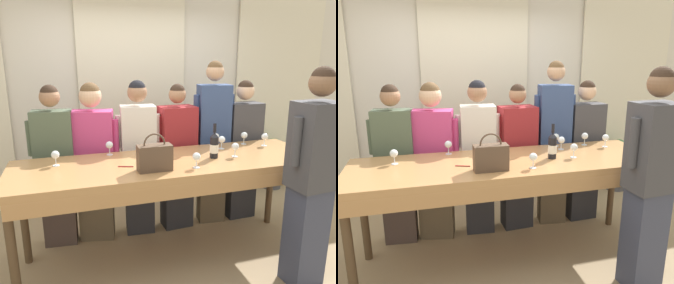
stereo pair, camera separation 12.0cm
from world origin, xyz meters
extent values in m
plane|color=tan|center=(0.00, 0.00, 0.00)|extent=(18.00, 18.00, 0.00)
cube|color=silver|center=(0.00, 1.68, 1.40)|extent=(12.00, 0.06, 2.80)
cube|color=#EFE5C6|center=(0.00, 1.61, 1.34)|extent=(1.39, 0.03, 2.69)
cube|color=#EFE5C6|center=(2.21, 1.61, 1.34)|extent=(1.39, 0.03, 2.69)
cube|color=#B27F4C|center=(0.00, 0.00, 0.96)|extent=(2.76, 0.84, 0.06)
cube|color=#B27F4C|center=(0.00, -0.40, 0.87)|extent=(2.65, 0.03, 0.12)
cylinder|color=#4C3823|center=(-1.30, -0.34, 0.47)|extent=(0.07, 0.07, 0.93)
cylinder|color=#4C3823|center=(1.30, -0.34, 0.47)|extent=(0.07, 0.07, 0.93)
cylinder|color=#4C3823|center=(-1.30, 0.34, 0.47)|extent=(0.07, 0.07, 0.93)
cylinder|color=#4C3823|center=(1.30, 0.34, 0.47)|extent=(0.07, 0.07, 0.93)
cylinder|color=black|center=(0.40, -0.04, 1.09)|extent=(0.08, 0.08, 0.20)
cone|color=black|center=(0.40, -0.04, 1.21)|extent=(0.08, 0.08, 0.04)
cylinder|color=black|center=(0.40, -0.04, 1.27)|extent=(0.03, 0.03, 0.08)
cylinder|color=white|center=(0.40, -0.04, 1.08)|extent=(0.08, 0.08, 0.08)
cube|color=brown|center=(-0.20, -0.21, 1.10)|extent=(0.28, 0.12, 0.21)
torus|color=brown|center=(-0.20, -0.21, 1.21)|extent=(0.18, 0.01, 0.18)
cylinder|color=white|center=(0.60, -0.06, 0.99)|extent=(0.06, 0.06, 0.00)
cylinder|color=white|center=(0.60, -0.06, 1.03)|extent=(0.01, 0.01, 0.06)
sphere|color=white|center=(0.60, -0.06, 1.09)|extent=(0.07, 0.07, 0.07)
sphere|color=maroon|center=(0.60, -0.06, 1.08)|extent=(0.04, 0.04, 0.04)
cylinder|color=white|center=(0.14, -0.25, 0.99)|extent=(0.06, 0.06, 0.00)
cylinder|color=white|center=(0.14, -0.25, 1.03)|extent=(0.01, 0.01, 0.06)
sphere|color=white|center=(0.14, -0.25, 1.09)|extent=(0.07, 0.07, 0.07)
sphere|color=maroon|center=(0.14, -0.25, 1.08)|extent=(0.04, 0.04, 0.04)
cylinder|color=white|center=(-0.04, -0.05, 0.99)|extent=(0.06, 0.06, 0.00)
cylinder|color=white|center=(-0.04, -0.05, 1.03)|extent=(0.01, 0.01, 0.06)
sphere|color=white|center=(-0.04, -0.05, 1.09)|extent=(0.07, 0.07, 0.07)
sphere|color=maroon|center=(-0.04, -0.05, 1.08)|extent=(0.04, 0.04, 0.04)
cylinder|color=white|center=(-0.98, 0.15, 0.99)|extent=(0.06, 0.06, 0.00)
cylinder|color=white|center=(-0.98, 0.15, 1.03)|extent=(0.01, 0.01, 0.06)
sphere|color=white|center=(-0.98, 0.15, 1.09)|extent=(0.07, 0.07, 0.07)
cylinder|color=white|center=(0.60, 0.21, 0.99)|extent=(0.06, 0.06, 0.00)
cylinder|color=white|center=(0.60, 0.21, 1.03)|extent=(0.01, 0.01, 0.06)
sphere|color=white|center=(0.60, 0.21, 1.09)|extent=(0.07, 0.07, 0.07)
cylinder|color=white|center=(0.91, 0.31, 0.99)|extent=(0.06, 0.06, 0.00)
cylinder|color=white|center=(0.91, 0.31, 1.03)|extent=(0.01, 0.01, 0.06)
sphere|color=white|center=(0.91, 0.31, 1.09)|extent=(0.07, 0.07, 0.07)
cylinder|color=white|center=(0.60, 0.35, 0.99)|extent=(0.06, 0.06, 0.00)
cylinder|color=white|center=(0.60, 0.35, 1.03)|extent=(0.01, 0.01, 0.06)
sphere|color=white|center=(0.60, 0.35, 1.09)|extent=(0.07, 0.07, 0.07)
cylinder|color=white|center=(1.08, 0.19, 0.99)|extent=(0.06, 0.06, 0.00)
cylinder|color=white|center=(1.08, 0.19, 1.03)|extent=(0.01, 0.01, 0.06)
sphere|color=white|center=(1.08, 0.19, 1.09)|extent=(0.07, 0.07, 0.07)
sphere|color=maroon|center=(1.08, 0.19, 1.08)|extent=(0.04, 0.04, 0.04)
cylinder|color=white|center=(-0.50, 0.34, 0.99)|extent=(0.06, 0.06, 0.00)
cylinder|color=white|center=(-0.50, 0.34, 1.03)|extent=(0.01, 0.01, 0.06)
sphere|color=white|center=(-0.50, 0.34, 1.09)|extent=(0.07, 0.07, 0.07)
cylinder|color=maroon|center=(-0.42, -0.06, 1.00)|extent=(0.12, 0.05, 0.01)
cube|color=#473833|center=(-1.00, 0.61, 0.39)|extent=(0.33, 0.21, 0.78)
cube|color=#4C5B47|center=(-1.00, 0.61, 1.09)|extent=(0.39, 0.25, 0.62)
sphere|color=#9E7051|center=(-1.00, 0.61, 1.52)|extent=(0.19, 0.19, 0.19)
sphere|color=#332319|center=(-1.00, 0.61, 1.56)|extent=(0.17, 0.17, 0.17)
cylinder|color=#4C5B47|center=(-0.79, 0.59, 1.14)|extent=(0.08, 0.08, 0.34)
cylinder|color=#4C5B47|center=(-1.21, 0.63, 1.14)|extent=(0.08, 0.08, 0.34)
cube|color=brown|center=(-0.63, 0.61, 0.38)|extent=(0.38, 0.26, 0.77)
cube|color=#C63D7A|center=(-0.63, 0.61, 1.07)|extent=(0.45, 0.31, 0.61)
sphere|color=#DBAD89|center=(-0.63, 0.61, 1.52)|extent=(0.22, 0.22, 0.22)
sphere|color=brown|center=(-0.63, 0.61, 1.56)|extent=(0.19, 0.19, 0.19)
cylinder|color=#C63D7A|center=(-0.41, 0.56, 1.12)|extent=(0.08, 0.08, 0.33)
cylinder|color=#C63D7A|center=(-0.85, 0.66, 1.12)|extent=(0.08, 0.08, 0.33)
cube|color=#28282D|center=(-0.16, 0.61, 0.39)|extent=(0.32, 0.23, 0.79)
cube|color=silver|center=(-0.16, 0.61, 1.10)|extent=(0.38, 0.27, 0.62)
sphere|color=#9E7051|center=(-0.16, 0.61, 1.54)|extent=(0.20, 0.20, 0.20)
sphere|color=black|center=(-0.16, 0.61, 1.58)|extent=(0.18, 0.18, 0.18)
cylinder|color=silver|center=(0.03, 0.59, 1.14)|extent=(0.08, 0.08, 0.34)
cylinder|color=silver|center=(-0.36, 0.63, 1.14)|extent=(0.08, 0.08, 0.34)
cube|color=#28282D|center=(0.27, 0.61, 0.39)|extent=(0.34, 0.24, 0.77)
cube|color=maroon|center=(0.27, 0.61, 1.08)|extent=(0.40, 0.28, 0.61)
sphere|color=#9E7051|center=(0.27, 0.61, 1.50)|extent=(0.18, 0.18, 0.18)
sphere|color=#332319|center=(0.27, 0.61, 1.54)|extent=(0.16, 0.16, 0.16)
cylinder|color=maroon|center=(0.48, 0.62, 1.12)|extent=(0.07, 0.07, 0.34)
cylinder|color=maroon|center=(0.05, 0.60, 1.12)|extent=(0.07, 0.07, 0.34)
cube|color=brown|center=(0.69, 0.61, 0.45)|extent=(0.32, 0.22, 0.89)
cube|color=#334775|center=(0.69, 0.61, 1.24)|extent=(0.37, 0.26, 0.71)
sphere|color=tan|center=(0.69, 0.61, 1.73)|extent=(0.19, 0.19, 0.19)
sphere|color=brown|center=(0.69, 0.61, 1.77)|extent=(0.17, 0.17, 0.17)
cylinder|color=#334775|center=(0.88, 0.58, 1.30)|extent=(0.08, 0.08, 0.39)
cylinder|color=#334775|center=(0.50, 0.63, 1.30)|extent=(0.08, 0.08, 0.39)
cube|color=#28282D|center=(1.07, 0.61, 0.39)|extent=(0.34, 0.21, 0.77)
cube|color=#3D3D42|center=(1.07, 0.61, 1.08)|extent=(0.40, 0.25, 0.61)
sphere|color=#DBAD89|center=(1.07, 0.61, 1.52)|extent=(0.20, 0.20, 0.20)
sphere|color=#332319|center=(1.07, 0.61, 1.55)|extent=(0.18, 0.18, 0.18)
cylinder|color=#3D3D42|center=(1.29, 0.61, 1.12)|extent=(0.07, 0.07, 0.34)
cylinder|color=#3D3D42|center=(0.85, 0.60, 1.12)|extent=(0.07, 0.07, 0.34)
cube|color=#383D51|center=(0.98, -0.64, 0.44)|extent=(0.31, 0.25, 0.87)
cube|color=#3D3D42|center=(0.98, -0.64, 1.22)|extent=(0.37, 0.30, 0.69)
sphere|color=brown|center=(0.98, -0.64, 1.70)|extent=(0.20, 0.20, 0.20)
sphere|color=#332319|center=(0.98, -0.64, 1.74)|extent=(0.18, 0.18, 0.18)
cylinder|color=#3D3D42|center=(0.79, -0.66, 1.27)|extent=(0.08, 0.08, 0.38)
cylinder|color=#3D3D42|center=(1.18, -0.63, 1.27)|extent=(0.08, 0.08, 0.38)
cylinder|color=#4C4C51|center=(1.99, 1.27, 0.11)|extent=(0.29, 0.29, 0.22)
ellipsoid|color=#47844C|center=(1.99, 1.27, 0.47)|extent=(0.39, 0.39, 0.55)
camera|label=1|loc=(-0.85, -2.65, 1.89)|focal=35.00mm
camera|label=2|loc=(-0.74, -2.68, 1.89)|focal=35.00mm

